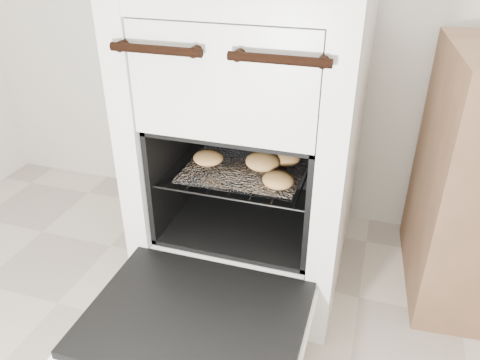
{
  "coord_description": "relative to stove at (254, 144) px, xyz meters",
  "views": [
    {
      "loc": [
        0.31,
        -0.28,
        1.16
      ],
      "look_at": [
        -0.09,
        0.97,
        0.44
      ],
      "focal_mm": 35.0,
      "sensor_mm": 36.0,
      "label": 1
    }
  ],
  "objects": [
    {
      "name": "oven_door",
      "position": [
        0.0,
        -0.56,
        -0.28
      ],
      "size": [
        0.6,
        0.47,
        0.04
      ],
      "color": "black",
      "rests_on": "stove"
    },
    {
      "name": "baked_rolls",
      "position": [
        0.05,
        -0.09,
        -0.01
      ],
      "size": [
        0.36,
        0.3,
        0.05
      ],
      "color": "tan",
      "rests_on": "foil_sheet"
    },
    {
      "name": "oven_rack",
      "position": [
        -0.0,
        -0.07,
        -0.05
      ],
      "size": [
        0.49,
        0.47,
        0.01
      ],
      "color": "black",
      "rests_on": "stove"
    },
    {
      "name": "stove",
      "position": [
        0.0,
        0.0,
        0.0
      ],
      "size": [
        0.67,
        0.74,
        1.02
      ],
      "color": "silver",
      "rests_on": "ground"
    },
    {
      "name": "foil_sheet",
      "position": [
        0.0,
        -0.1,
        -0.04
      ],
      "size": [
        0.38,
        0.33,
        0.01
      ],
      "primitive_type": "cube",
      "color": "white",
      "rests_on": "oven_rack"
    }
  ]
}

